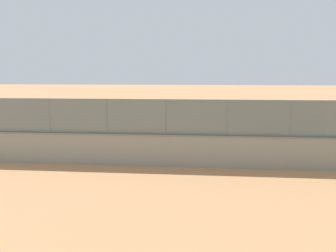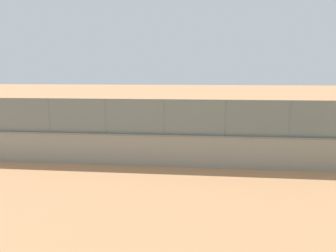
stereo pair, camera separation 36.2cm
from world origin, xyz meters
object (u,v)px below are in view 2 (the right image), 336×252
at_px(player_baseline_waiting, 87,134).
at_px(sports_ball, 100,150).
at_px(player_at_service_line, 176,119).
at_px(player_foreground_swinging, 207,119).

xyz_separation_m(player_baseline_waiting, sports_ball, (-1.20, 0.95, -0.81)).
bearing_deg(player_baseline_waiting, player_at_service_line, -122.19).
bearing_deg(player_baseline_waiting, player_foreground_swinging, -134.93).
xyz_separation_m(player_at_service_line, player_foreground_swinging, (-2.71, 0.16, 0.04)).
bearing_deg(player_at_service_line, player_foreground_swinging, 176.56).
relative_size(player_foreground_swinging, sports_ball, 6.90).
xyz_separation_m(player_at_service_line, sports_ball, (3.71, 8.75, -0.77)).
height_order(player_baseline_waiting, player_at_service_line, player_baseline_waiting).
height_order(player_foreground_swinging, sports_ball, player_foreground_swinging).
distance_m(player_at_service_line, player_foreground_swinging, 2.71).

